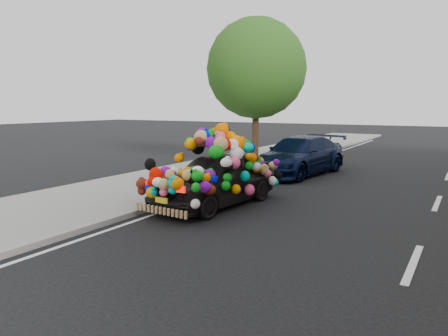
# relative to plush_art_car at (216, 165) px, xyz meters

# --- Properties ---
(ground) EXTENTS (100.00, 100.00, 0.00)m
(ground) POSITION_rel_plush_art_car_xyz_m (1.28, -2.00, -1.01)
(ground) COLOR black
(ground) RESTS_ON ground
(sidewalk) EXTENTS (4.00, 60.00, 0.12)m
(sidewalk) POSITION_rel_plush_art_car_xyz_m (-3.02, -2.00, -0.95)
(sidewalk) COLOR gray
(sidewalk) RESTS_ON ground
(kerb) EXTENTS (0.15, 60.00, 0.13)m
(kerb) POSITION_rel_plush_art_car_xyz_m (-1.07, -2.00, -0.95)
(kerb) COLOR gray
(kerb) RESTS_ON ground
(lane_markings) EXTENTS (6.00, 50.00, 0.01)m
(lane_markings) POSITION_rel_plush_art_car_xyz_m (4.88, -2.00, -1.00)
(lane_markings) COLOR silver
(lane_markings) RESTS_ON ground
(tree_near_sidewalk) EXTENTS (4.20, 4.20, 6.13)m
(tree_near_sidewalk) POSITION_rel_plush_art_car_xyz_m (-2.52, 7.50, 3.01)
(tree_near_sidewalk) COLOR #332114
(tree_near_sidewalk) RESTS_ON ground
(plush_art_car) EXTENTS (2.31, 4.29, 1.99)m
(plush_art_car) POSITION_rel_plush_art_car_xyz_m (0.00, 0.00, 0.00)
(plush_art_car) COLOR black
(plush_art_car) RESTS_ON ground
(navy_sedan) EXTENTS (2.59, 4.97, 1.38)m
(navy_sedan) POSITION_rel_plush_art_car_xyz_m (0.09, 5.77, -0.32)
(navy_sedan) COLOR black
(navy_sedan) RESTS_ON ground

